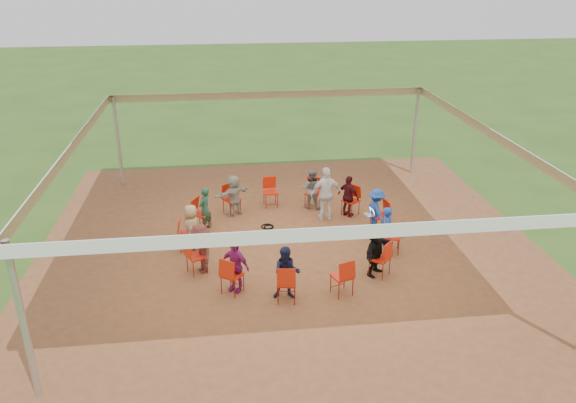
{
  "coord_description": "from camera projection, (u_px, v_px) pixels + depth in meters",
  "views": [
    {
      "loc": [
        -1.65,
        -13.08,
        6.9
      ],
      "look_at": [
        -0.0,
        0.3,
        1.13
      ],
      "focal_mm": 35.0,
      "sensor_mm": 36.0,
      "label": 1
    }
  ],
  "objects": [
    {
      "name": "chair_0",
      "position": [
        380.0,
        216.0,
        15.46
      ],
      "size": [
        0.52,
        0.5,
        0.9
      ],
      "primitive_type": null,
      "rotation": [
        0.0,
        0.0,
        1.78
      ],
      "color": "red",
      "rests_on": "ground"
    },
    {
      "name": "cable_coil",
      "position": [
        268.0,
        227.0,
        15.82
      ],
      "size": [
        0.41,
        0.41,
        0.03
      ],
      "rotation": [
        0.0,
        0.0,
        -0.19
      ],
      "color": "black",
      "rests_on": "ground"
    },
    {
      "name": "person_seated_3",
      "position": [
        234.0,
        195.0,
        16.37
      ],
      "size": [
        1.2,
        0.99,
        1.24
      ],
      "primitive_type": "imported",
      "rotation": [
        0.0,
        0.0,
        -2.57
      ],
      "color": "#A19D90",
      "rests_on": "ground"
    },
    {
      "name": "chair_9",
      "position": [
        287.0,
        283.0,
        12.24
      ],
      "size": [
        0.48,
        0.5,
        0.9
      ],
      "primitive_type": null,
      "rotation": [
        0.0,
        0.0,
        -0.15
      ],
      "color": "red",
      "rests_on": "ground"
    },
    {
      "name": "chair_1",
      "position": [
        351.0,
        201.0,
        16.44
      ],
      "size": [
        0.61,
        0.6,
        0.9
      ],
      "primitive_type": null,
      "rotation": [
        0.0,
        0.0,
        2.27
      ],
      "color": "red",
      "rests_on": "ground"
    },
    {
      "name": "chair_12",
      "position": [
        392.0,
        236.0,
        14.31
      ],
      "size": [
        0.54,
        0.52,
        0.9
      ],
      "primitive_type": null,
      "rotation": [
        0.0,
        0.0,
        1.3
      ],
      "color": "red",
      "rests_on": "ground"
    },
    {
      "name": "person_seated_5",
      "position": [
        192.0,
        228.0,
        14.37
      ],
      "size": [
        0.36,
        0.62,
        1.24
      ],
      "primitive_type": "imported",
      "rotation": [
        0.0,
        0.0,
        -1.6
      ],
      "color": "tan",
      "rests_on": "ground"
    },
    {
      "name": "person_seated_7",
      "position": [
        235.0,
        266.0,
        12.57
      ],
      "size": [
        0.81,
        0.73,
        1.24
      ],
      "primitive_type": "imported",
      "rotation": [
        0.0,
        0.0,
        -0.63
      ],
      "color": "#961E6E",
      "rests_on": "ground"
    },
    {
      "name": "person_seated_9",
      "position": [
        376.0,
        251.0,
        13.23
      ],
      "size": [
        1.1,
        1.14,
        1.24
      ],
      "primitive_type": "imported",
      "rotation": [
        0.0,
        0.0,
        0.82
      ],
      "color": "black",
      "rests_on": "ground"
    },
    {
      "name": "person_seated_0",
      "position": [
        376.0,
        211.0,
        15.36
      ],
      "size": [
        0.56,
        0.87,
        1.24
      ],
      "primitive_type": "imported",
      "rotation": [
        0.0,
        0.0,
        1.78
      ],
      "color": "#1B42A0",
      "rests_on": "ground"
    },
    {
      "name": "chair_7",
      "position": [
        197.0,
        256.0,
        13.34
      ],
      "size": [
        0.58,
        0.57,
        0.9
      ],
      "primitive_type": null,
      "rotation": [
        0.0,
        0.0,
        -1.12
      ],
      "color": "red",
      "rests_on": "ground"
    },
    {
      "name": "person_seated_6",
      "position": [
        201.0,
        249.0,
        13.33
      ],
      "size": [
        0.71,
        0.9,
        1.24
      ],
      "primitive_type": "imported",
      "rotation": [
        0.0,
        0.0,
        -1.12
      ],
      "color": "#54231F",
      "rests_on": "ground"
    },
    {
      "name": "chair_3",
      "position": [
        271.0,
        192.0,
        17.04
      ],
      "size": [
        0.46,
        0.48,
        0.9
      ],
      "primitive_type": null,
      "rotation": [
        0.0,
        0.0,
        -3.05
      ],
      "color": "red",
      "rests_on": "ground"
    },
    {
      "name": "chair_11",
      "position": [
        380.0,
        259.0,
        13.23
      ],
      "size": [
        0.61,
        0.61,
        0.9
      ],
      "primitive_type": null,
      "rotation": [
        0.0,
        0.0,
        0.82
      ],
      "color": "red",
      "rests_on": "ground"
    },
    {
      "name": "chair_6",
      "position": [
        187.0,
        234.0,
        14.43
      ],
      "size": [
        0.45,
        0.43,
        0.9
      ],
      "primitive_type": null,
      "rotation": [
        0.0,
        0.0,
        -1.6
      ],
      "color": "red",
      "rests_on": "ground"
    },
    {
      "name": "person_seated_4",
      "position": [
        205.0,
        209.0,
        15.47
      ],
      "size": [
        0.48,
        0.54,
        1.24
      ],
      "primitive_type": "imported",
      "rotation": [
        0.0,
        0.0,
        -2.08
      ],
      "color": "#214732",
      "rests_on": "ground"
    },
    {
      "name": "person_seated_2",
      "position": [
        311.0,
        189.0,
        16.83
      ],
      "size": [
        0.69,
        0.55,
        1.24
      ],
      "primitive_type": "imported",
      "rotation": [
        0.0,
        0.0,
        2.75
      ],
      "color": "slate",
      "rests_on": "ground"
    },
    {
      "name": "chair_8",
      "position": [
        232.0,
        275.0,
        12.54
      ],
      "size": [
        0.6,
        0.6,
        0.9
      ],
      "primitive_type": null,
      "rotation": [
        0.0,
        0.0,
        -0.63
      ],
      "color": "red",
      "rests_on": "ground"
    },
    {
      "name": "ground",
      "position": [
        289.0,
        245.0,
        14.84
      ],
      "size": [
        80.0,
        80.0,
        0.0
      ],
      "primitive_type": "plane",
      "color": "#2E5119",
      "rests_on": "ground"
    },
    {
      "name": "person_seated_1",
      "position": [
        348.0,
        196.0,
        16.29
      ],
      "size": [
        0.75,
        0.8,
        1.24
      ],
      "primitive_type": "imported",
      "rotation": [
        0.0,
        0.0,
        2.27
      ],
      "color": "#3D0D12",
      "rests_on": "ground"
    },
    {
      "name": "person_seated_10",
      "position": [
        388.0,
        230.0,
        14.25
      ],
      "size": [
        0.41,
        0.52,
        1.24
      ],
      "primitive_type": "imported",
      "rotation": [
        0.0,
        0.0,
        1.3
      ],
      "color": "#1B42A0",
      "rests_on": "ground"
    },
    {
      "name": "chair_4",
      "position": [
        232.0,
        200.0,
        16.52
      ],
      "size": [
        0.59,
        0.6,
        0.9
      ],
      "primitive_type": null,
      "rotation": [
        0.0,
        0.0,
        -2.57
      ],
      "color": "red",
      "rests_on": "ground"
    },
    {
      "name": "chair_5",
      "position": [
        201.0,
        214.0,
        15.58
      ],
      "size": [
        0.59,
        0.58,
        0.9
      ],
      "primitive_type": null,
      "rotation": [
        0.0,
        0.0,
        -2.08
      ],
      "color": "red",
      "rests_on": "ground"
    },
    {
      "name": "dirt_patch",
      "position": [
        289.0,
        245.0,
        14.84
      ],
      "size": [
        13.0,
        13.0,
        0.0
      ],
      "primitive_type": "plane",
      "color": "brown",
      "rests_on": "ground"
    },
    {
      "name": "chair_2",
      "position": [
        312.0,
        193.0,
        17.0
      ],
      "size": [
        0.56,
        0.57,
        0.9
      ],
      "primitive_type": null,
      "rotation": [
        0.0,
        0.0,
        2.75
      ],
      "color": "red",
      "rests_on": "ground"
    },
    {
      "name": "standing_person",
      "position": [
        326.0,
        194.0,
        16.02
      ],
      "size": [
        0.97,
        0.57,
        1.59
      ],
      "primitive_type": "imported",
      "rotation": [
        0.0,
        0.0,
        3.24
      ],
      "color": "silver",
      "rests_on": "ground"
    },
    {
      "name": "chair_10",
      "position": [
        342.0,
        277.0,
        12.48
      ],
      "size": [
        0.54,
        0.55,
        0.9
      ],
      "primitive_type": null,
      "rotation": [
        0.0,
        0.0,
        0.33
      ],
      "color": "red",
      "rests_on": "ground"
    },
    {
      "name": "person_seated_8",
      "position": [
        287.0,
        273.0,
        12.28
      ],
      "size": [
        0.65,
        0.43,
        1.24
      ],
      "primitive_type": "imported",
      "rotation": [
        0.0,
        0.0,
        -0.15
      ],
      "color": "#181C3F",
      "rests_on": "ground"
    },
    {
      "name": "tent",
      "position": [
        290.0,
        160.0,
        13.91
      ],
      "size": [
        10.33,
        10.33,
        3.0
      ],
      "color": "#B2B2B7",
      "rests_on": "ground"
    },
    {
      "name": "laptop",
      "position": [
        371.0,
        213.0,
        15.32
      ],
      "size": [
        0.29,
        0.33,
        0.2
      ],
      "rotation": [
        0.0,
        0.0,
        1.78
      ],
      "color": "#B7B7BC",
      "rests_on": "ground"
    }
  ]
}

